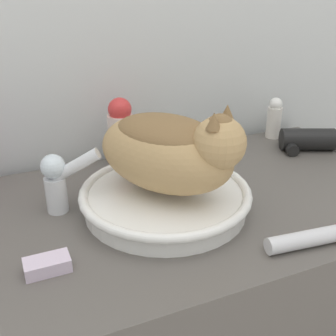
# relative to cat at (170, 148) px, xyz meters

# --- Properties ---
(wall_back) EXTENTS (8.00, 0.05, 2.40)m
(wall_back) POSITION_rel_cat_xyz_m (0.00, 0.36, 0.20)
(wall_back) COLOR silver
(wall_back) RESTS_ON ground_plane
(sink_basin) EXTENTS (0.35, 0.35, 0.05)m
(sink_basin) POSITION_rel_cat_xyz_m (-0.01, 0.01, -0.11)
(sink_basin) COLOR white
(sink_basin) RESTS_ON vanity_counter
(cat) EXTENTS (0.30, 0.36, 0.19)m
(cat) POSITION_rel_cat_xyz_m (0.00, 0.00, 0.00)
(cat) COLOR tan
(cat) RESTS_ON sink_basin
(faucet) EXTENTS (0.12, 0.07, 0.14)m
(faucet) POSITION_rel_cat_xyz_m (-0.21, 0.09, -0.07)
(faucet) COLOR silver
(faucet) RESTS_ON vanity_counter
(lotion_bottle_white) EXTENTS (0.06, 0.06, 0.17)m
(lotion_bottle_white) POSITION_rel_cat_xyz_m (-0.02, 0.26, -0.05)
(lotion_bottle_white) COLOR silver
(lotion_bottle_white) RESTS_ON vanity_counter
(deodorant_stick) EXTENTS (0.04, 0.04, 0.12)m
(deodorant_stick) POSITION_rel_cat_xyz_m (0.45, 0.26, -0.08)
(deodorant_stick) COLOR white
(deodorant_stick) RESTS_ON vanity_counter
(cream_tube) EXTENTS (0.17, 0.05, 0.04)m
(cream_tube) POSITION_rel_cat_xyz_m (0.18, -0.21, -0.12)
(cream_tube) COLOR silver
(cream_tube) RESTS_ON vanity_counter
(hair_dryer) EXTENTS (0.17, 0.13, 0.06)m
(hair_dryer) POSITION_rel_cat_xyz_m (0.47, 0.15, -0.11)
(hair_dryer) COLOR black
(hair_dryer) RESTS_ON vanity_counter
(soap_bar) EXTENTS (0.07, 0.04, 0.02)m
(soap_bar) POSITION_rel_cat_xyz_m (-0.27, -0.10, -0.13)
(soap_bar) COLOR silver
(soap_bar) RESTS_ON vanity_counter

